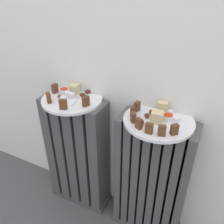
{
  "coord_description": "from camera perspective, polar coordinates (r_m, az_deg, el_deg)",
  "views": [
    {
      "loc": [
        0.35,
        -0.44,
        1.1
      ],
      "look_at": [
        0.0,
        0.28,
        0.61
      ],
      "focal_mm": 36.96,
      "sensor_mm": 36.0,
      "label": 1
    }
  ],
  "objects": [
    {
      "name": "radiator_right",
      "position": [
        1.08,
        9.61,
        -16.49
      ],
      "size": [
        0.32,
        0.13,
        0.62
      ],
      "color": "#47474C",
      "rests_on": "ground_plane"
    },
    {
      "name": "plate_left",
      "position": [
        1.02,
        -9.81,
        3.16
      ],
      "size": [
        0.26,
        0.26,
        0.01
      ],
      "primitive_type": "cylinder",
      "color": "white",
      "rests_on": "radiator_left"
    },
    {
      "name": "medjool_date_left_1",
      "position": [
        1.02,
        -12.73,
        3.76
      ],
      "size": [
        0.03,
        0.02,
        0.01
      ],
      "primitive_type": "ellipsoid",
      "rotation": [
        0.0,
        0.0,
        0.14
      ],
      "color": "#4C2814",
      "rests_on": "plate_left"
    },
    {
      "name": "jam_bowl_left",
      "position": [
        1.05,
        -11.75,
        5.1
      ],
      "size": [
        0.04,
        0.04,
        0.03
      ],
      "color": "white",
      "rests_on": "plate_left"
    },
    {
      "name": "plate_right",
      "position": [
        0.87,
        11.44,
        -2.1
      ],
      "size": [
        0.26,
        0.26,
        0.01
      ],
      "primitive_type": "cylinder",
      "color": "white",
      "rests_on": "radiator_right"
    },
    {
      "name": "medjool_date_right_2",
      "position": [
        0.87,
        8.63,
        -0.88
      ],
      "size": [
        0.02,
        0.03,
        0.02
      ],
      "primitive_type": "ellipsoid",
      "rotation": [
        0.0,
        0.0,
        1.85
      ],
      "color": "#4C2814",
      "rests_on": "plate_right"
    },
    {
      "name": "medjool_date_right_3",
      "position": [
        0.83,
        7.4,
        -2.52
      ],
      "size": [
        0.03,
        0.03,
        0.02
      ],
      "primitive_type": "ellipsoid",
      "rotation": [
        0.0,
        0.0,
        2.08
      ],
      "color": "#4C2814",
      "rests_on": "plate_right"
    },
    {
      "name": "dark_cake_slice_left_2",
      "position": [
        0.93,
        -12.0,
        1.84
      ],
      "size": [
        0.03,
        0.02,
        0.04
      ],
      "primitive_type": "cube",
      "rotation": [
        0.0,
        0.0,
        0.26
      ],
      "color": "#56351E",
      "rests_on": "plate_left"
    },
    {
      "name": "marble_cake_slice_left_0",
      "position": [
        1.05,
        -9.26,
        5.73
      ],
      "size": [
        0.04,
        0.04,
        0.04
      ],
      "primitive_type": "cube",
      "rotation": [
        0.0,
        0.0,
        0.06
      ],
      "color": "beige",
      "rests_on": "plate_left"
    },
    {
      "name": "marble_cake_slice_right_1",
      "position": [
        0.84,
        11.12,
        -1.24
      ],
      "size": [
        0.05,
        0.04,
        0.04
      ],
      "primitive_type": "cube",
      "rotation": [
        0.0,
        0.0,
        0.11
      ],
      "color": "beige",
      "rests_on": "plate_right"
    },
    {
      "name": "jam_bowl_right",
      "position": [
        0.87,
        13.7,
        -1.17
      ],
      "size": [
        0.04,
        0.04,
        0.02
      ],
      "color": "white",
      "rests_on": "plate_right"
    },
    {
      "name": "radiator_left",
      "position": [
        1.2,
        -8.44,
        -10.51
      ],
      "size": [
        0.32,
        0.13,
        0.62
      ],
      "color": "#47474C",
      "rests_on": "ground_plane"
    },
    {
      "name": "turkish_delight_left_2",
      "position": [
        0.99,
        -11.93,
        3.14
      ],
      "size": [
        0.03,
        0.03,
        0.02
      ],
      "primitive_type": "cube",
      "rotation": [
        0.0,
        0.0,
        0.27
      ],
      "color": "white",
      "rests_on": "plate_left"
    },
    {
      "name": "dark_cake_slice_right_3",
      "position": [
        0.8,
        6.64,
        -2.84
      ],
      "size": [
        0.03,
        0.03,
        0.04
      ],
      "primitive_type": "cube",
      "rotation": [
        0.0,
        0.0,
        -0.5
      ],
      "color": "#56351E",
      "rests_on": "plate_right"
    },
    {
      "name": "dark_cake_slice_left_1",
      "position": [
        0.99,
        -15.39,
        3.41
      ],
      "size": [
        0.03,
        0.03,
        0.04
      ],
      "primitive_type": "cube",
      "rotation": [
        0.0,
        0.0,
        -0.7
      ],
      "color": "#56351E",
      "rests_on": "plate_left"
    },
    {
      "name": "turkish_delight_right_1",
      "position": [
        0.86,
        15.53,
        -1.88
      ],
      "size": [
        0.03,
        0.03,
        0.02
      ],
      "primitive_type": "cube",
      "rotation": [
        0.0,
        0.0,
        1.08
      ],
      "color": "white",
      "rests_on": "plate_right"
    },
    {
      "name": "dark_cake_slice_left_0",
      "position": [
        1.07,
        -13.97,
        5.68
      ],
      "size": [
        0.02,
        0.03,
        0.04
      ],
      "primitive_type": "cube",
      "rotation": [
        0.0,
        0.0,
        -1.66
      ],
      "color": "#56351E",
      "rests_on": "plate_left"
    },
    {
      "name": "dark_cake_slice_right_5",
      "position": [
        0.78,
        12.25,
        -4.51
      ],
      "size": [
        0.03,
        0.02,
        0.04
      ],
      "primitive_type": "cube",
      "rotation": [
        0.0,
        0.0,
        0.37
      ],
      "color": "#56351E",
      "rests_on": "plate_right"
    },
    {
      "name": "dark_cake_slice_left_3",
      "position": [
        0.93,
        -6.52,
        2.62
      ],
      "size": [
        0.02,
        0.03,
        0.04
      ],
      "primitive_type": "cube",
      "rotation": [
        0.0,
        0.0,
        1.22
      ],
      "color": "#56351E",
      "rests_on": "plate_left"
    },
    {
      "name": "dark_cake_slice_right_6",
      "position": [
        0.79,
        15.17,
        -4.22
      ],
      "size": [
        0.03,
        0.03,
        0.04
      ],
      "primitive_type": "cube",
      "rotation": [
        0.0,
        0.0,
        0.81
      ],
      "color": "#56351E",
      "rests_on": "plate_right"
    },
    {
      "name": "fork",
      "position": [
        0.99,
        -8.73,
        2.92
      ],
      "size": [
        0.03,
        0.09,
        0.0
      ],
      "color": "silver",
      "rests_on": "plate_left"
    },
    {
      "name": "medjool_date_left_0",
      "position": [
        1.02,
        -7.31,
        4.25
      ],
      "size": [
        0.03,
        0.02,
        0.02
      ],
      "primitive_type": "ellipsoid",
      "rotation": [
        0.0,
        0.0,
        0.17
      ],
      "color": "#4C2814",
      "rests_on": "plate_left"
    },
    {
      "name": "turkish_delight_left_1",
      "position": [
        1.02,
        -10.87,
        4.3
      ],
      "size": [
        0.03,
        0.03,
        0.02
      ],
      "primitive_type": "cube",
      "rotation": [
        0.0,
        0.0,
        0.53
      ],
      "color": "white",
      "rests_on": "plate_left"
    },
    {
      "name": "dark_cake_slice_right_4",
      "position": [
        0.78,
        9.15,
        -4.01
      ],
      "size": [
        0.03,
        0.02,
        0.04
      ],
      "primitive_type": "cube",
      "rotation": [
        0.0,
        0.0,
        -0.07
      ],
      "color": "#56351E",
      "rests_on": "plate_right"
    },
    {
      "name": "dark_cake_slice_right_0",
      "position": [
        0.9,
        6.23,
        1.43
      ],
      "size": [
        0.02,
        0.03,
        0.04
      ],
      "primitive_type": "cube",
      "rotation": [
        0.0,
        0.0,
        -1.82
      ],
      "color": "#56351E",
      "rests_on": "plate_right"
    },
    {
      "name": "turkish_delight_left_0",
      "position": [
        1.01,
        -9.9,
        4.02
      ],
      "size": [
        0.02,
        0.02,
        0.02
      ],
      "primitive_type": "cube",
      "rotation": [
        0.0,
        0.0,
        1.49
      ],
      "color": "white",
      "rests_on": "plate_left"
    },
    {
      "name": "turkish_delight_right_0",
      "position": [
        0.9,
        14.15,
        -0.16
      ],
      "size": [
        0.02,
        0.02,
        0.02
      ],
      "primitive_type": "cube",
      "rotation": [
        0.0,
        0.0,
        1.54
      ],
      "color": "white",
      "rests_on": "plate_right"
    },
    {
      "name": "marble_cake_slice_right_0",
      "position": [
        0.9,
        12.38,
        1.11
      ],
      "size": [
        0.04,
        0.04,
        0.05
      ],
      "primitive_type": "cube",
      "rotation": [
        0.0,
        0.0,
        0.2
      ],
      "color": "beige",
      "rests_on": "plate_right"
    },
    {
      "name": "medjool_date_right_1",
      "position": [
        0.89,
        9.64,
        -0.07
      ],
      "size": [
        0.03,
        0.03,
        0.01
      ],
      "primitive_type": "ellipsoid",
      "rotation": [
        0.0,
        0.0,
        2.02
      ],
      "color": "#4C2814",
      "rests_on": "plate_right"
    },
    {
      "name": "dark_cake_slice_right_2",
      "position": [
        0.83,
        5.26,
        -1.33
      ],
      "size": [
        0.03,
        0.03,
        0.04
      ],
      "primitive_type": "cube",
      "rotation": [
        0.0,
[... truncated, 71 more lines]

